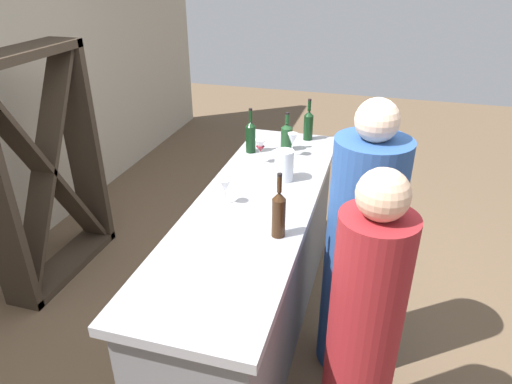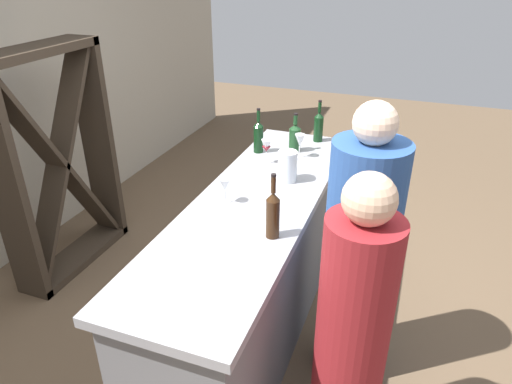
# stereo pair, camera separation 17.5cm
# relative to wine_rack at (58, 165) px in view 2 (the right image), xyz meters

# --- Properties ---
(ground_plane) EXTENTS (12.00, 12.00, 0.00)m
(ground_plane) POSITION_rel_wine_rack_xyz_m (-0.24, -1.65, -0.85)
(ground_plane) COLOR brown
(bar_counter) EXTENTS (2.29, 0.66, 0.98)m
(bar_counter) POSITION_rel_wine_rack_xyz_m (-0.24, -1.65, -0.35)
(bar_counter) COLOR slate
(bar_counter) RESTS_ON ground
(wine_rack) EXTENTS (1.00, 0.28, 1.70)m
(wine_rack) POSITION_rel_wine_rack_xyz_m (0.00, 0.00, 0.00)
(wine_rack) COLOR #33281E
(wine_rack) RESTS_ON ground
(wine_bottle_leftmost_amber_brown) EXTENTS (0.07, 0.07, 0.34)m
(wine_bottle_leftmost_amber_brown) POSITION_rel_wine_rack_xyz_m (-0.57, -1.86, 0.27)
(wine_bottle_leftmost_amber_brown) COLOR #331E0F
(wine_bottle_leftmost_amber_brown) RESTS_ON bar_counter
(wine_bottle_second_left_dark_green) EXTENTS (0.07, 0.07, 0.32)m
(wine_bottle_second_left_dark_green) POSITION_rel_wine_rack_xyz_m (0.44, -1.42, 0.26)
(wine_bottle_second_left_dark_green) COLOR black
(wine_bottle_second_left_dark_green) RESTS_ON bar_counter
(wine_bottle_center_olive_green) EXTENTS (0.08, 0.08, 0.28)m
(wine_bottle_center_olive_green) POSITION_rel_wine_rack_xyz_m (0.55, -1.65, 0.24)
(wine_bottle_center_olive_green) COLOR #193D1E
(wine_bottle_center_olive_green) RESTS_ON bar_counter
(wine_bottle_second_right_dark_green) EXTENTS (0.07, 0.07, 0.31)m
(wine_bottle_second_right_dark_green) POSITION_rel_wine_rack_xyz_m (0.80, -1.76, 0.25)
(wine_bottle_second_right_dark_green) COLOR black
(wine_bottle_second_right_dark_green) RESTS_ON bar_counter
(wine_glass_near_left) EXTENTS (0.07, 0.07, 0.17)m
(wine_glass_near_left) POSITION_rel_wine_rack_xyz_m (0.45, -1.71, 0.25)
(wine_glass_near_left) COLOR white
(wine_glass_near_left) RESTS_ON bar_counter
(wine_glass_near_center) EXTENTS (0.07, 0.07, 0.17)m
(wine_glass_near_center) POSITION_rel_wine_rack_xyz_m (0.28, -1.53, 0.25)
(wine_glass_near_center) COLOR white
(wine_glass_near_center) RESTS_ON bar_counter
(wine_glass_near_right) EXTENTS (0.07, 0.07, 0.15)m
(wine_glass_near_right) POSITION_rel_wine_rack_xyz_m (-0.32, -1.50, 0.24)
(wine_glass_near_right) COLOR white
(wine_glass_near_right) RESTS_ON bar_counter
(water_pitcher) EXTENTS (0.12, 0.12, 0.19)m
(water_pitcher) POSITION_rel_wine_rack_xyz_m (0.07, -1.74, 0.23)
(water_pitcher) COLOR silver
(water_pitcher) RESTS_ON bar_counter
(person_left_guest) EXTENTS (0.51, 0.51, 1.64)m
(person_left_guest) POSITION_rel_wine_rack_xyz_m (-0.29, -2.26, -0.10)
(person_left_guest) COLOR #284C8C
(person_left_guest) RESTS_ON ground
(person_center_guest) EXTENTS (0.39, 0.39, 1.53)m
(person_center_guest) POSITION_rel_wine_rack_xyz_m (-0.84, -2.33, -0.14)
(person_center_guest) COLOR maroon
(person_center_guest) RESTS_ON ground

